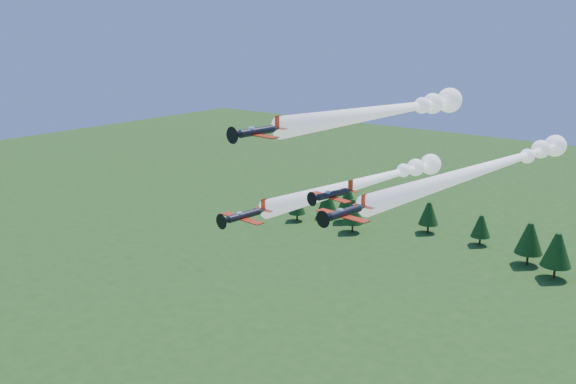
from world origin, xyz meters
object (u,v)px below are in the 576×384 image
Objects in this scene: plane_lead at (394,110)px; plane_right at (494,165)px; plane_slot at (332,195)px; plane_left at (374,179)px.

plane_lead is 0.72× the size of plane_right.
plane_slot is (-10.70, -26.07, -0.71)m from plane_right.
plane_slot is (7.16, -22.48, 3.40)m from plane_left.
plane_lead is at bearing 95.38° from plane_slot.
plane_left is at bearing 120.24° from plane_slot.
plane_left is at bearing -162.10° from plane_right.
plane_right reaches higher than plane_slot.
plane_left is at bearing 136.11° from plane_lead.
plane_right is (9.18, 13.99, -8.78)m from plane_lead.
plane_right is at bearing 80.25° from plane_slot.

